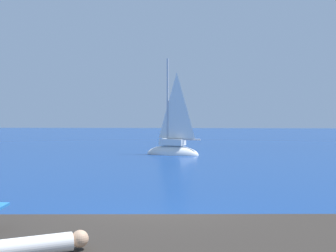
% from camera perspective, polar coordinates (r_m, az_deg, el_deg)
% --- Properties ---
extents(ground_plane, '(160.00, 160.00, 0.00)m').
position_cam_1_polar(ground_plane, '(9.61, -2.24, -14.28)').
color(ground_plane, navy).
extents(sailboat_near, '(3.86, 2.42, 6.95)m').
position_cam_1_polar(sailboat_near, '(28.93, 0.62, -3.00)').
color(sailboat_near, white).
rests_on(sailboat_near, ground).
extents(person_sunbather, '(1.60, 0.98, 0.25)m').
position_cam_1_polar(person_sunbather, '(5.70, -18.25, -14.77)').
color(person_sunbather, white).
rests_on(person_sunbather, shore_ledge).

